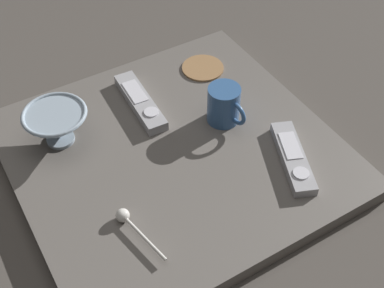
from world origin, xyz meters
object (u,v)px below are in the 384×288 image
(cereal_bowl, at_px, (57,125))
(coffee_mug, at_px, (224,105))
(tv_remote_far, at_px, (141,101))
(tv_remote_near, at_px, (293,157))
(drink_coaster, at_px, (203,68))
(teaspoon, at_px, (127,220))

(cereal_bowl, relative_size, coffee_mug, 1.31)
(tv_remote_far, bearing_deg, coffee_mug, -45.18)
(coffee_mug, height_order, tv_remote_near, coffee_mug)
(tv_remote_near, relative_size, drink_coaster, 1.88)
(cereal_bowl, height_order, drink_coaster, cereal_bowl)
(cereal_bowl, xyz_separation_m, teaspoon, (0.03, -0.26, -0.03))
(cereal_bowl, bearing_deg, coffee_mug, -20.63)
(cereal_bowl, bearing_deg, tv_remote_near, -37.85)
(teaspoon, bearing_deg, drink_coaster, 41.46)
(coffee_mug, bearing_deg, tv_remote_far, 134.82)
(tv_remote_far, bearing_deg, teaspoon, -121.65)
(teaspoon, distance_m, drink_coaster, 0.47)
(tv_remote_far, distance_m, drink_coaster, 0.19)
(teaspoon, height_order, tv_remote_near, teaspoon)
(cereal_bowl, height_order, teaspoon, cereal_bowl)
(drink_coaster, bearing_deg, tv_remote_far, -167.54)
(coffee_mug, bearing_deg, teaspoon, -155.17)
(teaspoon, xyz_separation_m, tv_remote_far, (0.17, 0.27, -0.00))
(cereal_bowl, bearing_deg, teaspoon, -84.03)
(teaspoon, bearing_deg, tv_remote_near, -5.44)
(coffee_mug, height_order, teaspoon, coffee_mug)
(teaspoon, relative_size, tv_remote_near, 0.71)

